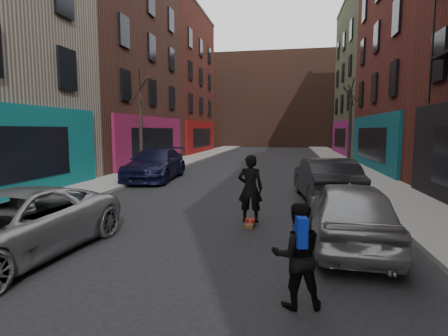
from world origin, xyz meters
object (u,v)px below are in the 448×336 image
at_px(tree_right_far, 350,115).
at_px(parked_left_far, 11,226).
at_px(tree_left_far, 140,116).
at_px(skateboarder, 250,188).
at_px(parked_left_end, 155,164).
at_px(parked_right_end, 325,179).
at_px(parked_right_far, 350,212).
at_px(pedestrian, 297,254).
at_px(skateboard, 250,224).

distance_m(tree_right_far, parked_left_far, 21.45).
bearing_deg(tree_left_far, skateboarder, -52.76).
bearing_deg(parked_left_end, parked_left_far, -87.22).
xyz_separation_m(parked_right_end, skateboarder, (-2.32, -3.87, 0.23)).
height_order(tree_left_far, parked_right_end, tree_left_far).
xyz_separation_m(tree_left_far, parked_right_far, (9.75, -10.90, -2.64)).
bearing_deg(skateboarder, parked_right_far, 152.70).
height_order(tree_right_far, parked_left_end, tree_right_far).
xyz_separation_m(tree_right_far, skateboarder, (-5.01, -15.72, -2.52)).
relative_size(tree_left_far, parked_right_far, 1.49).
distance_m(skateboarder, pedestrian, 4.36).
bearing_deg(tree_right_far, parked_left_far, -116.25).
distance_m(parked_left_far, parked_right_end, 9.85).
xyz_separation_m(tree_left_far, skateboarder, (7.39, -9.72, -2.37)).
distance_m(parked_left_end, pedestrian, 13.88).
bearing_deg(skateboard, parked_left_end, 125.81).
relative_size(tree_right_far, skateboarder, 3.73).
distance_m(tree_right_far, parked_left_end, 13.65).
xyz_separation_m(tree_right_far, parked_right_far, (-2.65, -16.90, -2.79)).
relative_size(tree_right_far, pedestrian, 4.41).
bearing_deg(tree_left_far, parked_left_end, -49.87).
bearing_deg(parked_left_far, parked_right_end, 50.37).
bearing_deg(pedestrian, parked_right_far, -123.87).
relative_size(tree_right_far, parked_left_end, 1.22).
xyz_separation_m(tree_left_far, parked_right_end, (9.71, -5.85, -2.60)).
bearing_deg(tree_left_far, pedestrian, -58.50).
distance_m(parked_left_end, skateboarder, 9.73).
relative_size(parked_left_far, pedestrian, 3.21).
relative_size(tree_right_far, skateboard, 8.50).
relative_size(tree_left_far, parked_left_end, 1.17).
height_order(parked_right_end, skateboard, parked_right_end).
distance_m(tree_right_far, parked_right_far, 17.33).
xyz_separation_m(tree_right_far, parked_right_end, (-2.69, -11.85, -2.75)).
distance_m(tree_left_far, skateboard, 12.65).
relative_size(tree_left_far, pedestrian, 4.21).
distance_m(tree_right_far, pedestrian, 20.48).
bearing_deg(parked_right_end, parked_left_far, 40.22).
height_order(tree_left_far, skateboarder, tree_left_far).
bearing_deg(pedestrian, parked_left_end, -71.97).
distance_m(parked_right_far, skateboarder, 2.65).
height_order(parked_left_far, parked_left_end, parked_left_end).
bearing_deg(parked_right_far, skateboard, -23.86).
height_order(tree_right_far, skateboarder, tree_right_far).
xyz_separation_m(skateboarder, pedestrian, (1.14, -4.20, -0.23)).
bearing_deg(parked_right_far, parked_left_end, -45.12).
xyz_separation_m(tree_right_far, skateboard, (-5.01, -15.72, -3.48)).
bearing_deg(skateboard, skateboarder, 0.00).
relative_size(skateboard, skateboarder, 0.44).
height_order(skateboard, pedestrian, pedestrian).
height_order(tree_left_far, skateboard, tree_left_far).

